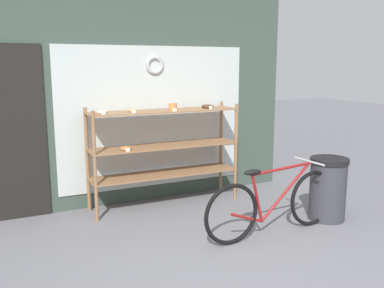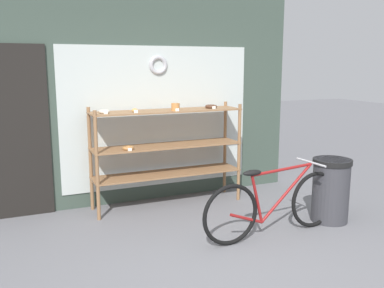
# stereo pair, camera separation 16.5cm
# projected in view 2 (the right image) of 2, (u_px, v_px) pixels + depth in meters

# --- Properties ---
(ground_plane) EXTENTS (30.00, 30.00, 0.00)m
(ground_plane) POSITION_uv_depth(u_px,v_px,m) (225.00, 273.00, 3.87)
(ground_plane) COLOR slate
(storefront_facade) EXTENTS (4.41, 0.13, 3.58)m
(storefront_facade) POSITION_uv_depth(u_px,v_px,m) (139.00, 74.00, 5.67)
(storefront_facade) COLOR #3D4C42
(storefront_facade) RESTS_ON ground_plane
(display_case) EXTENTS (1.98, 0.45, 1.37)m
(display_case) POSITION_uv_depth(u_px,v_px,m) (167.00, 144.00, 5.60)
(display_case) COLOR #8E6642
(display_case) RESTS_ON ground_plane
(bicycle) EXTENTS (1.79, 0.46, 0.79)m
(bicycle) POSITION_uv_depth(u_px,v_px,m) (274.00, 205.00, 4.66)
(bicycle) COLOR black
(bicycle) RESTS_ON ground_plane
(trash_bin) EXTENTS (0.46, 0.46, 0.76)m
(trash_bin) POSITION_uv_depth(u_px,v_px,m) (331.00, 188.00, 5.09)
(trash_bin) COLOR #38383D
(trash_bin) RESTS_ON ground_plane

